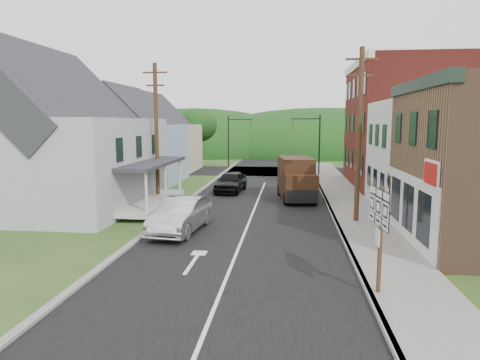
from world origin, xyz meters
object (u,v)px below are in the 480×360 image
(route_sign_cluster, at_px, (379,225))
(warning_sign, at_px, (389,193))
(delivery_van, at_px, (296,179))
(silver_sedan, at_px, (181,215))
(dark_sedan, at_px, (231,182))

(route_sign_cluster, bearing_deg, warning_sign, 70.10)
(delivery_van, bearing_deg, route_sign_cluster, -89.87)
(delivery_van, height_order, route_sign_cluster, route_sign_cluster)
(silver_sedan, xyz_separation_m, warning_sign, (9.82, 0.91, 1.10))
(delivery_van, bearing_deg, silver_sedan, -128.61)
(route_sign_cluster, relative_size, warning_sign, 1.16)
(silver_sedan, relative_size, delivery_van, 0.94)
(dark_sedan, height_order, route_sign_cluster, route_sign_cluster)
(dark_sedan, xyz_separation_m, delivery_van, (4.87, -2.74, 0.67))
(delivery_van, xyz_separation_m, route_sign_cluster, (2.17, -16.21, 0.79))
(dark_sedan, relative_size, delivery_van, 0.86)
(silver_sedan, distance_m, route_sign_cluster, 10.50)
(silver_sedan, relative_size, route_sign_cluster, 1.55)
(silver_sedan, bearing_deg, route_sign_cluster, -35.59)
(delivery_van, xyz_separation_m, warning_sign, (4.19, -8.42, 0.47))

